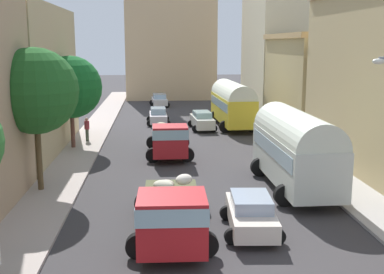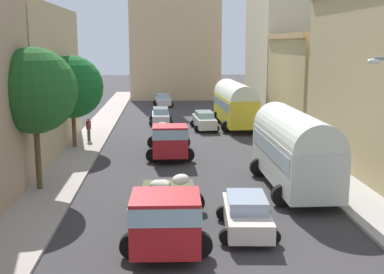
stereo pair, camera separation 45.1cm
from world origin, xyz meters
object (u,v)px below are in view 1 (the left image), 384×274
(car_2, at_px, (251,213))
(parked_bus_1, at_px, (233,103))
(cargo_truck_0, at_px, (172,212))
(car_1, at_px, (159,100))
(pedestrian_0, at_px, (87,128))
(cargo_truck_1, at_px, (169,139))
(parked_bus_0, at_px, (295,147))
(car_0, at_px, (158,116))
(car_3, at_px, (202,120))

(car_2, bearing_deg, parked_bus_1, 82.58)
(cargo_truck_0, bearing_deg, parked_bus_1, 75.93)
(car_1, bearing_deg, pedestrian_0, -104.97)
(cargo_truck_0, height_order, cargo_truck_1, cargo_truck_1)
(parked_bus_0, relative_size, parked_bus_1, 0.91)
(cargo_truck_0, bearing_deg, car_2, 15.34)
(cargo_truck_0, xyz_separation_m, car_1, (0.03, 39.68, -0.46))
(parked_bus_0, relative_size, car_0, 2.06)
(cargo_truck_0, xyz_separation_m, cargo_truck_1, (0.33, 13.58, 0.01))
(cargo_truck_0, xyz_separation_m, car_3, (3.47, 23.82, -0.41))
(car_2, relative_size, car_3, 0.93)
(parked_bus_1, relative_size, car_2, 2.19)
(parked_bus_1, relative_size, cargo_truck_1, 1.35)
(pedestrian_0, bearing_deg, cargo_truck_0, -73.61)
(parked_bus_0, height_order, car_3, parked_bus_0)
(car_0, relative_size, car_1, 0.96)
(cargo_truck_0, xyz_separation_m, pedestrian_0, (-5.54, 18.85, -0.13))
(cargo_truck_0, relative_size, car_2, 1.85)
(parked_bus_1, xyz_separation_m, cargo_truck_0, (-6.24, -24.89, -0.96))
(parked_bus_1, bearing_deg, car_0, 163.80)
(car_1, distance_m, car_2, 38.95)
(car_2, distance_m, pedestrian_0, 19.97)
(car_0, bearing_deg, pedestrian_0, -123.78)
(parked_bus_1, bearing_deg, parked_bus_0, -89.53)
(parked_bus_1, height_order, cargo_truck_1, parked_bus_1)
(cargo_truck_1, height_order, pedestrian_0, cargo_truck_1)
(parked_bus_0, relative_size, car_3, 1.85)
(pedestrian_0, bearing_deg, car_2, -64.32)
(car_2, height_order, pedestrian_0, pedestrian_0)
(car_3, height_order, pedestrian_0, pedestrian_0)
(pedestrian_0, bearing_deg, car_0, 56.22)
(parked_bus_0, xyz_separation_m, pedestrian_0, (-11.93, 12.60, -1.09))
(car_0, height_order, car_2, car_0)
(parked_bus_0, height_order, car_0, parked_bus_0)
(parked_bus_0, distance_m, cargo_truck_0, 8.99)
(parked_bus_0, distance_m, car_0, 21.61)
(parked_bus_1, xyz_separation_m, car_3, (-2.77, -1.07, -1.37))
(parked_bus_0, xyz_separation_m, parked_bus_1, (-0.15, 18.64, -0.01))
(parked_bus_1, height_order, car_3, parked_bus_1)
(parked_bus_1, bearing_deg, car_2, -97.42)
(parked_bus_0, height_order, car_2, parked_bus_0)
(car_0, bearing_deg, parked_bus_1, -16.20)
(cargo_truck_0, bearing_deg, car_0, 90.52)
(car_0, bearing_deg, cargo_truck_1, -87.50)
(cargo_truck_1, bearing_deg, car_2, -77.70)
(cargo_truck_0, bearing_deg, cargo_truck_1, 88.60)
(parked_bus_0, distance_m, parked_bus_1, 18.64)
(car_1, xyz_separation_m, car_3, (3.44, -15.86, 0.05))
(cargo_truck_1, height_order, car_1, cargo_truck_1)
(parked_bus_0, xyz_separation_m, cargo_truck_1, (-6.06, 7.33, -0.95))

